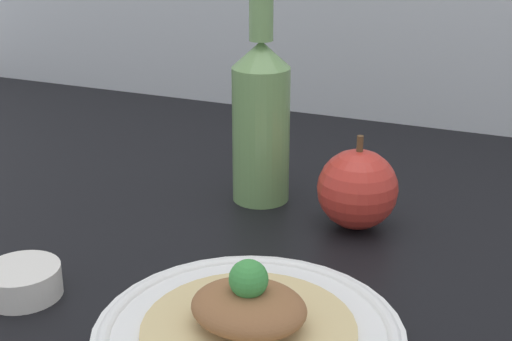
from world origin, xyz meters
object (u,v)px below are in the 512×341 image
(plate, at_px, (249,337))
(dipping_bowl, at_px, (23,282))
(cider_bottle, at_px, (261,115))
(apple, at_px, (357,189))
(plated_food, at_px, (249,312))

(plate, xyz_separation_m, dipping_bowl, (-0.22, -0.00, 0.00))
(dipping_bowl, bearing_deg, plate, 1.11)
(cider_bottle, bearing_deg, apple, -13.45)
(plate, height_order, apple, apple)
(plated_food, relative_size, apple, 1.65)
(cider_bottle, distance_m, apple, 0.14)
(plate, xyz_separation_m, cider_bottle, (-0.11, 0.29, 0.09))
(cider_bottle, distance_m, dipping_bowl, 0.33)
(plated_food, bearing_deg, cider_bottle, 110.80)
(plate, distance_m, cider_bottle, 0.32)
(plated_food, distance_m, apple, 0.26)
(cider_bottle, bearing_deg, dipping_bowl, -111.37)
(plate, bearing_deg, plated_food, 0.00)
(plated_food, relative_size, cider_bottle, 0.64)
(apple, bearing_deg, plate, -93.91)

